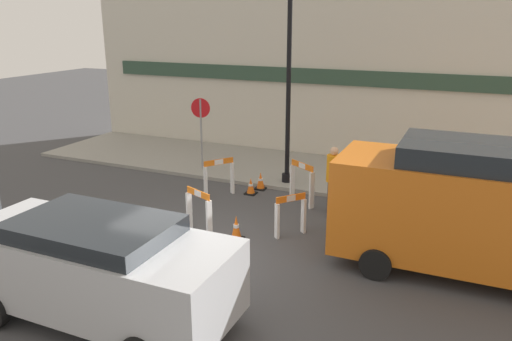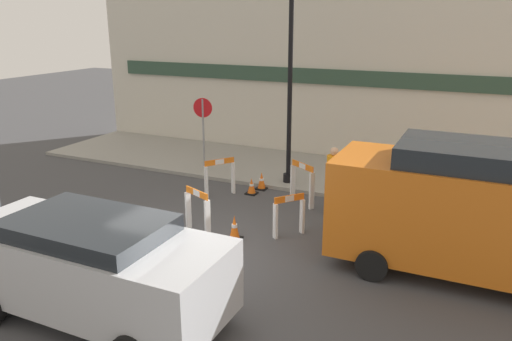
{
  "view_description": "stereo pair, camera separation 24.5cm",
  "coord_description": "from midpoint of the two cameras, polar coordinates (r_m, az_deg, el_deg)",
  "views": [
    {
      "loc": [
        4.79,
        -7.94,
        4.69
      ],
      "look_at": [
        -0.05,
        3.02,
        1.0
      ],
      "focal_mm": 35.0,
      "sensor_mm": 36.0,
      "label": 1
    },
    {
      "loc": [
        5.01,
        -7.84,
        4.69
      ],
      "look_at": [
        -0.05,
        3.02,
        1.0
      ],
      "focal_mm": 35.0,
      "sensor_mm": 36.0,
      "label": 2
    }
  ],
  "objects": [
    {
      "name": "barricade_3",
      "position": [
        11.26,
        -7.18,
        -4.57
      ],
      "size": [
        0.79,
        0.43,
        1.04
      ],
      "rotation": [
        0.0,
        0.0,
        12.17
      ],
      "color": "white",
      "rests_on": "ground_plane"
    },
    {
      "name": "parked_car_1",
      "position": [
        8.41,
        -18.53,
        -10.11
      ],
      "size": [
        4.51,
        1.92,
        1.72
      ],
      "color": "#B7BABF",
      "rests_on": "ground_plane"
    },
    {
      "name": "barricade_2",
      "position": [
        13.57,
        -4.76,
        -0.65
      ],
      "size": [
        0.61,
        0.79,
        1.04
      ],
      "rotation": [
        0.0,
        0.0,
        10.38
      ],
      "color": "white",
      "rests_on": "ground_plane"
    },
    {
      "name": "sidewalk_slab",
      "position": [
        15.8,
        4.69,
        -0.0
      ],
      "size": [
        18.0,
        3.79,
        0.11
      ],
      "color": "gray",
      "rests_on": "ground_plane"
    },
    {
      "name": "streetlamp_post",
      "position": [
        13.82,
        3.32,
        15.06
      ],
      "size": [
        0.44,
        0.44,
        6.49
      ],
      "color": "black",
      "rests_on": "sidewalk_slab"
    },
    {
      "name": "traffic_cone_2",
      "position": [
        13.77,
        -1.11,
        -1.85
      ],
      "size": [
        0.3,
        0.3,
        0.46
      ],
      "color": "black",
      "rests_on": "ground_plane"
    },
    {
      "name": "person_worker",
      "position": [
        12.46,
        8.24,
        -0.77
      ],
      "size": [
        0.47,
        0.47,
        1.68
      ],
      "rotation": [
        0.0,
        0.0,
        -2.63
      ],
      "color": "#33333D",
      "rests_on": "ground_plane"
    },
    {
      "name": "ground_plane",
      "position": [
        10.41,
        -7.24,
        -9.82
      ],
      "size": [
        60.0,
        60.0,
        0.0
      ],
      "primitive_type": "plane",
      "color": "#424244"
    },
    {
      "name": "traffic_cone_0",
      "position": [
        10.99,
        -2.92,
        -6.61
      ],
      "size": [
        0.3,
        0.3,
        0.56
      ],
      "color": "black",
      "rests_on": "ground_plane"
    },
    {
      "name": "traffic_cone_1",
      "position": [
        14.15,
        0.03,
        -1.23
      ],
      "size": [
        0.3,
        0.3,
        0.5
      ],
      "color": "black",
      "rests_on": "ground_plane"
    },
    {
      "name": "storefront_facade",
      "position": [
        17.09,
        7.14,
        10.49
      ],
      "size": [
        18.0,
        0.22,
        5.5
      ],
      "color": "beige",
      "rests_on": "ground_plane"
    },
    {
      "name": "barricade_1",
      "position": [
        12.96,
        4.72,
        -1.31
      ],
      "size": [
        0.8,
        0.57,
        1.12
      ],
      "rotation": [
        0.0,
        0.0,
        8.86
      ],
      "color": "white",
      "rests_on": "ground_plane"
    },
    {
      "name": "barricade_0",
      "position": [
        11.12,
        3.34,
        -4.99
      ],
      "size": [
        0.57,
        0.66,
        0.96
      ],
      "rotation": [
        0.0,
        0.0,
        7.17
      ],
      "color": "white",
      "rests_on": "ground_plane"
    },
    {
      "name": "stop_sign",
      "position": [
        15.48,
        -6.76,
        5.51
      ],
      "size": [
        0.59,
        0.14,
        2.24
      ],
      "rotation": [
        0.0,
        0.0,
        3.35
      ],
      "color": "gray",
      "rests_on": "sidewalk_slab"
    },
    {
      "name": "work_van",
      "position": [
        10.0,
        23.17,
        -3.7
      ],
      "size": [
        5.09,
        2.1,
        2.54
      ],
      "color": "#D16619",
      "rests_on": "ground_plane"
    }
  ]
}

